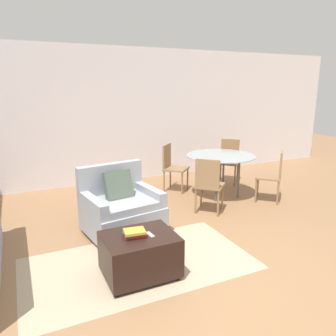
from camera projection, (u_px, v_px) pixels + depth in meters
The scene contains 12 objects.
ground_plane at pixel (202, 282), 3.39m from camera, with size 20.00×20.00×0.00m, color #936B47.
wall_back at pixel (101, 117), 6.60m from camera, with size 12.00×0.06×2.75m.
area_rug at pixel (139, 264), 3.74m from camera, with size 2.56×1.41×0.01m.
armchair at pixel (121, 209), 4.44m from camera, with size 1.07×0.97×0.93m.
ottoman at pixel (140, 254), 3.46m from camera, with size 0.76×0.60×0.46m.
book_stack at pixel (135, 233), 3.38m from camera, with size 0.25×0.20×0.08m.
tv_remote_primary at pixel (150, 235), 3.42m from camera, with size 0.05×0.14×0.01m.
dining_table at pixel (221, 159), 5.94m from camera, with size 1.24×1.24×0.76m.
dining_chair_near_left at pixel (209, 182), 5.12m from camera, with size 0.59×0.59×0.90m.
dining_chair_near_right at pixel (274, 173), 5.67m from camera, with size 0.59×0.59×0.90m.
dining_chair_far_left at pixel (172, 164), 6.29m from camera, with size 0.59×0.59×0.90m.
dining_chair_far_right at pixel (229, 158), 6.84m from camera, with size 0.59×0.59×0.90m.
Camera 1 is at (-1.60, -2.57, 1.97)m, focal length 35.00 mm.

